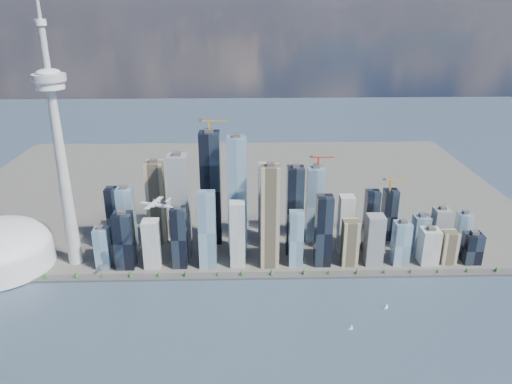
{
  "coord_description": "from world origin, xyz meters",
  "views": [
    {
      "loc": [
        24.87,
        -548.44,
        480.55
      ],
      "look_at": [
        46.98,
        260.0,
        164.19
      ],
      "focal_mm": 35.0,
      "sensor_mm": 36.0,
      "label": 1
    }
  ],
  "objects_px": {
    "sailboat_west": "(351,328)",
    "sailboat_east": "(386,307)",
    "needle_tower": "(59,146)",
    "airplane": "(156,204)"
  },
  "relations": [
    {
      "from": "sailboat_west",
      "to": "sailboat_east",
      "type": "xyz_separation_m",
      "value": [
        69.62,
        54.01,
        0.16
      ]
    },
    {
      "from": "needle_tower",
      "to": "airplane",
      "type": "bearing_deg",
      "value": -30.52
    },
    {
      "from": "needle_tower",
      "to": "airplane",
      "type": "height_order",
      "value": "needle_tower"
    },
    {
      "from": "needle_tower",
      "to": "sailboat_east",
      "type": "height_order",
      "value": "needle_tower"
    },
    {
      "from": "needle_tower",
      "to": "airplane",
      "type": "distance_m",
      "value": 222.66
    },
    {
      "from": "sailboat_west",
      "to": "sailboat_east",
      "type": "height_order",
      "value": "sailboat_east"
    },
    {
      "from": "needle_tower",
      "to": "sailboat_west",
      "type": "distance_m",
      "value": 585.58
    },
    {
      "from": "airplane",
      "to": "sailboat_west",
      "type": "relative_size",
      "value": 5.98
    },
    {
      "from": "needle_tower",
      "to": "airplane",
      "type": "relative_size",
      "value": 9.16
    },
    {
      "from": "needle_tower",
      "to": "sailboat_east",
      "type": "bearing_deg",
      "value": -16.54
    }
  ]
}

